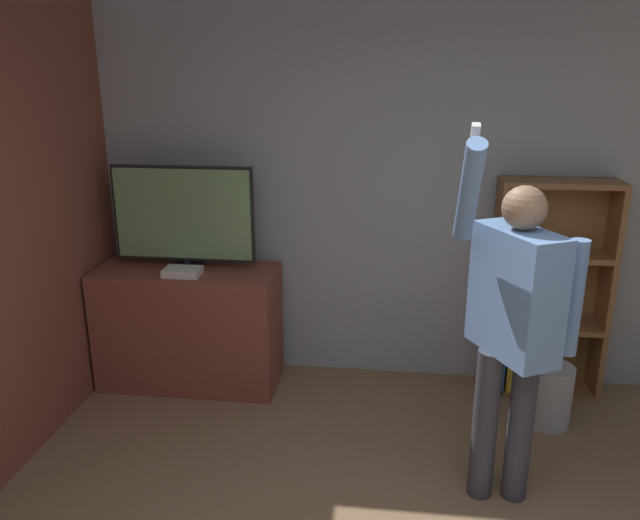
# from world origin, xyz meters

# --- Properties ---
(wall_back) EXTENTS (6.37, 0.06, 2.70)m
(wall_back) POSITION_xyz_m (0.00, 2.72, 1.35)
(wall_back) COLOR #9EA3A8
(wall_back) RESTS_ON ground_plane
(tv_ledge) EXTENTS (1.26, 0.53, 0.86)m
(tv_ledge) POSITION_xyz_m (-1.53, 2.36, 0.43)
(tv_ledge) COLOR brown
(tv_ledge) RESTS_ON ground_plane
(television) EXTENTS (0.98, 0.22, 0.72)m
(television) POSITION_xyz_m (-1.53, 2.39, 1.23)
(television) COLOR black
(television) RESTS_ON tv_ledge
(game_console) EXTENTS (0.24, 0.17, 0.05)m
(game_console) POSITION_xyz_m (-1.51, 2.23, 0.89)
(game_console) COLOR white
(game_console) RESTS_ON tv_ledge
(bookshelf) EXTENTS (0.77, 0.28, 1.51)m
(bookshelf) POSITION_xyz_m (0.87, 2.54, 0.70)
(bookshelf) COLOR brown
(bookshelf) RESTS_ON ground_plane
(person) EXTENTS (0.63, 0.59, 1.99)m
(person) POSITION_xyz_m (0.49, 1.33, 1.03)
(person) COLOR #383842
(person) RESTS_ON ground_plane
(waste_bin) EXTENTS (0.29, 0.29, 0.40)m
(waste_bin) POSITION_xyz_m (0.92, 2.10, 0.20)
(waste_bin) COLOR #B7B7BC
(waste_bin) RESTS_ON ground_plane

